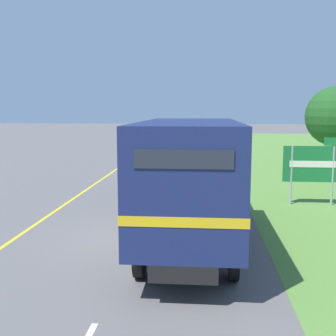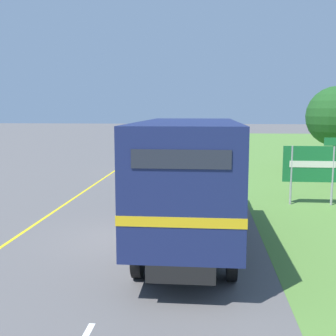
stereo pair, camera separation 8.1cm
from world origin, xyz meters
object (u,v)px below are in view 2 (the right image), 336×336
(horse_trailer_truck, at_px, (189,175))
(lead_car_silver_ahead, at_px, (207,138))
(lead_car_white_ahead, at_px, (177,130))
(highway_sign, at_px, (313,165))
(lead_car_white, at_px, (145,157))

(horse_trailer_truck, distance_m, lead_car_silver_ahead, 30.83)
(lead_car_white_ahead, height_order, highway_sign, highway_sign)
(lead_car_white, bearing_deg, lead_car_silver_ahead, 77.50)
(lead_car_white, xyz_separation_m, lead_car_white_ahead, (-0.29, 32.75, 0.06))
(lead_car_white, bearing_deg, lead_car_white_ahead, 90.50)
(horse_trailer_truck, distance_m, highway_sign, 7.16)
(lead_car_silver_ahead, distance_m, highway_sign, 25.83)
(lead_car_white, height_order, lead_car_white_ahead, lead_car_white_ahead)
(lead_car_white_ahead, bearing_deg, lead_car_white, -89.50)
(lead_car_silver_ahead, xyz_separation_m, highway_sign, (4.25, -25.47, 0.69))
(lead_car_white, height_order, highway_sign, highway_sign)
(lead_car_white_ahead, xyz_separation_m, highway_sign, (8.34, -41.06, 0.67))
(horse_trailer_truck, distance_m, lead_car_white_ahead, 46.55)
(lead_car_silver_ahead, height_order, highway_sign, highway_sign)
(horse_trailer_truck, xyz_separation_m, lead_car_silver_ahead, (0.50, 30.81, -1.03))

